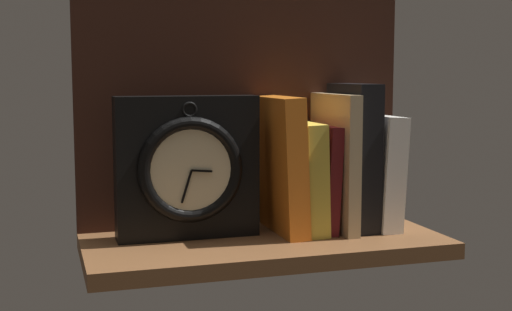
{
  "coord_description": "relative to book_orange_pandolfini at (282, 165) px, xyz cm",
  "views": [
    {
      "loc": [
        -33.33,
        -102.89,
        25.88
      ],
      "look_at": [
        -0.44,
        3.16,
        12.77
      ],
      "focal_mm": 49.03,
      "sensor_mm": 36.0,
      "label": 1
    }
  ],
  "objects": [
    {
      "name": "back_panel",
      "position": [
        -3.94,
        8.81,
        9.66
      ],
      "size": [
        56.44,
        1.2,
        41.45
      ],
      "primitive_type": "cube",
      "color": "black",
      "rests_on": "ground_plane"
    },
    {
      "name": "book_black_skeptic",
      "position": [
        12.71,
        0.0,
        1.02
      ],
      "size": [
        4.22,
        13.75,
        24.18
      ],
      "primitive_type": "cube",
      "rotation": [
        0.0,
        0.0,
        0.0
      ],
      "color": "black",
      "rests_on": "ground_plane"
    },
    {
      "name": "book_yellow_seinlanguage",
      "position": [
        3.77,
        0.0,
        -2.1
      ],
      "size": [
        4.06,
        14.2,
        18.03
      ],
      "primitive_type": "cube",
      "rotation": [
        0.0,
        -0.03,
        0.0
      ],
      "color": "gold",
      "rests_on": "ground_plane"
    },
    {
      "name": "book_orange_pandolfini",
      "position": [
        0.0,
        0.0,
        0.0
      ],
      "size": [
        4.52,
        15.44,
        22.25
      ],
      "primitive_type": "cube",
      "rotation": [
        0.0,
        -0.05,
        0.0
      ],
      "color": "orange",
      "rests_on": "ground_plane"
    },
    {
      "name": "ground_plane",
      "position": [
        -3.94,
        -3.16,
        -12.31
      ],
      "size": [
        56.44,
        25.15,
        2.5
      ],
      "primitive_type": "cube",
      "color": "brown"
    },
    {
      "name": "book_tan_shortstories",
      "position": [
        9.27,
        0.0,
        0.19
      ],
      "size": [
        2.2,
        16.43,
        22.51
      ],
      "primitive_type": "cube",
      "rotation": [
        0.0,
        0.0,
        0.0
      ],
      "color": "tan",
      "rests_on": "ground_plane"
    },
    {
      "name": "book_white_catcher",
      "position": [
        16.91,
        0.0,
        -1.62
      ],
      "size": [
        4.55,
        14.9,
        19.03
      ],
      "primitive_type": "cube",
      "rotation": [
        0.0,
        0.05,
        0.0
      ],
      "color": "silver",
      "rests_on": "ground_plane"
    },
    {
      "name": "book_maroon_dawkins",
      "position": [
        6.85,
        0.0,
        -2.37
      ],
      "size": [
        2.93,
        12.61,
        17.47
      ],
      "primitive_type": "cube",
      "rotation": [
        0.0,
        0.05,
        0.0
      ],
      "color": "maroon",
      "rests_on": "ground_plane"
    },
    {
      "name": "framed_clock",
      "position": [
        -15.44,
        0.26,
        0.13
      ],
      "size": [
        22.39,
        6.14,
        22.39
      ],
      "color": "black",
      "rests_on": "ground_plane"
    }
  ]
}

